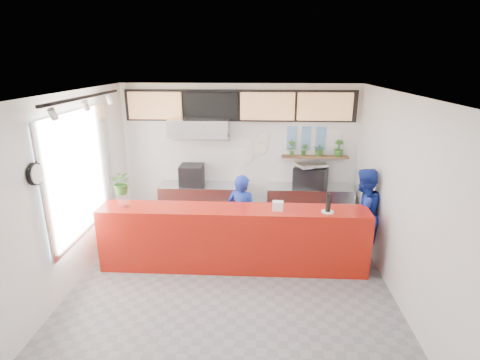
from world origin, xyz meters
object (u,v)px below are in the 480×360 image
at_px(espresso_machine, 310,177).
at_px(pepper_mill, 328,202).
at_px(staff_center, 242,215).
at_px(service_counter, 233,238).
at_px(staff_right, 362,214).
at_px(panini_oven, 192,175).

bearing_deg(espresso_machine, pepper_mill, -68.92).
bearing_deg(staff_center, espresso_machine, -115.14).
xyz_separation_m(service_counter, staff_right, (2.26, 0.49, 0.29)).
distance_m(panini_oven, espresso_machine, 2.51).
bearing_deg(staff_right, espresso_machine, -87.08).
xyz_separation_m(service_counter, pepper_mill, (1.54, -0.09, 0.72)).
bearing_deg(pepper_mill, staff_right, 38.73).
relative_size(service_counter, pepper_mill, 14.58).
xyz_separation_m(service_counter, panini_oven, (-1.01, 1.80, 0.57)).
height_order(service_counter, staff_right, staff_right).
bearing_deg(staff_right, staff_center, -26.84).
distance_m(panini_oven, staff_right, 3.53).
xyz_separation_m(staff_center, pepper_mill, (1.42, -0.57, 0.50)).
relative_size(staff_center, staff_right, 0.92).
bearing_deg(service_counter, panini_oven, 119.29).
bearing_deg(staff_center, pepper_mill, 179.31).
bearing_deg(pepper_mill, staff_center, 158.18).
bearing_deg(service_counter, espresso_machine, 50.13).
relative_size(panini_oven, staff_center, 0.31).
bearing_deg(staff_right, service_counter, -14.84).
xyz_separation_m(service_counter, staff_center, (0.12, 0.48, 0.22)).
xyz_separation_m(panini_oven, pepper_mill, (2.55, -1.89, 0.15)).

